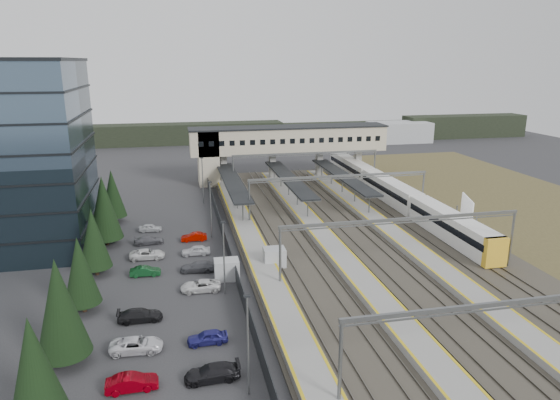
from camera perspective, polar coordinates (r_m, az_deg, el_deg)
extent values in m
plane|color=#2B2B2D|center=(62.68, 0.28, -6.82)|extent=(220.00, 220.00, 0.00)
cone|color=black|center=(37.37, -26.25, -16.99)|extent=(3.90, 3.90, 7.50)
cylinder|color=black|center=(46.12, -23.23, -16.13)|extent=(0.44, 0.44, 1.20)
cone|color=black|center=(44.02, -23.86, -11.11)|extent=(4.26, 4.26, 8.20)
cylinder|color=black|center=(53.88, -21.47, -11.19)|extent=(0.44, 0.44, 1.20)
cone|color=black|center=(52.35, -21.88, -7.45)|extent=(3.54, 3.54, 6.80)
cylinder|color=black|center=(61.98, -20.20, -7.50)|extent=(0.44, 0.44, 1.20)
cone|color=black|center=(60.62, -20.54, -4.10)|extent=(3.64, 3.64, 7.00)
cylinder|color=black|center=(71.23, -19.15, -4.40)|extent=(0.44, 0.44, 1.20)
cone|color=black|center=(69.85, -19.48, -0.81)|extent=(4.42, 4.42, 8.50)
cylinder|color=black|center=(80.66, -18.34, -2.01)|extent=(0.44, 0.44, 1.20)
cone|color=black|center=(79.60, -18.59, 0.73)|extent=(3.74, 3.74, 7.20)
imported|color=#79000B|center=(41.33, -16.57, -19.37)|extent=(3.91, 1.49, 1.27)
imported|color=silver|center=(45.79, -16.09, -15.63)|extent=(4.58, 2.35, 1.24)
imported|color=black|center=(50.41, -15.71, -12.55)|extent=(4.19, 1.73, 1.21)
imported|color=#11421E|center=(59.99, -15.14, -7.86)|extent=(3.50, 1.33, 1.14)
imported|color=white|center=(64.88, -14.93, -6.00)|extent=(4.42, 2.18, 1.21)
imported|color=#55565B|center=(69.86, -14.74, -4.45)|extent=(4.03, 1.91, 1.13)
imported|color=silver|center=(74.87, -14.59, -3.09)|extent=(3.41, 1.66, 1.12)
imported|color=black|center=(41.16, -7.75, -18.97)|extent=(4.39, 1.86, 1.26)
imported|color=navy|center=(45.64, -8.29, -15.26)|extent=(3.58, 1.51, 1.21)
imported|color=white|center=(55.02, -9.07, -9.66)|extent=(4.39, 2.19, 1.19)
imported|color=#4F5055|center=(59.86, -9.36, -7.52)|extent=(4.36, 2.14, 1.22)
imported|color=silver|center=(64.77, -9.61, -5.70)|extent=(3.67, 1.53, 1.24)
imported|color=#9F0A00|center=(69.75, -9.81, -4.17)|extent=(3.52, 1.25, 1.16)
cylinder|color=slate|center=(37.60, -3.69, -16.37)|extent=(0.16, 0.16, 8.00)
cube|color=black|center=(35.65, -3.81, -10.91)|extent=(0.50, 0.25, 0.15)
cylinder|color=slate|center=(52.71, -6.42, -6.68)|extent=(0.16, 0.16, 8.00)
cube|color=black|center=(51.33, -6.56, -2.54)|extent=(0.50, 0.25, 0.15)
cylinder|color=slate|center=(69.66, -7.92, -1.16)|extent=(0.16, 0.16, 8.00)
cube|color=black|center=(68.62, -8.04, 2.04)|extent=(0.50, 0.25, 0.15)
cylinder|color=slate|center=(87.03, -8.82, 2.19)|extent=(0.16, 0.16, 8.00)
cube|color=black|center=(86.21, -8.93, 4.77)|extent=(0.50, 0.25, 0.15)
cube|color=#26282B|center=(65.99, -6.19, -4.80)|extent=(0.08, 90.00, 2.00)
cube|color=#AAADAF|center=(57.25, -6.11, -7.90)|extent=(2.82, 2.11, 2.31)
cube|color=#AAADAF|center=(60.08, -0.64, -6.62)|extent=(2.65, 2.23, 2.37)
cube|color=#3D392F|center=(70.39, 9.02, -4.37)|extent=(34.00, 90.00, 0.20)
cube|color=#59544C|center=(67.00, -1.23, -5.05)|extent=(0.08, 90.00, 0.14)
cube|color=#59544C|center=(67.27, -0.02, -4.96)|extent=(0.08, 90.00, 0.14)
cube|color=#59544C|center=(67.81, 2.10, -4.80)|extent=(0.08, 90.00, 0.14)
cube|color=#59544C|center=(68.16, 3.28, -4.71)|extent=(0.08, 90.00, 0.14)
cube|color=#59544C|center=(69.44, 6.92, -4.41)|extent=(0.08, 90.00, 0.14)
cube|color=#59544C|center=(69.90, 8.04, -4.31)|extent=(0.08, 90.00, 0.14)
cube|color=#59544C|center=(70.79, 10.00, -4.14)|extent=(0.08, 90.00, 0.14)
cube|color=#59544C|center=(71.32, 11.08, -4.05)|extent=(0.08, 90.00, 0.14)
cube|color=#59544C|center=(73.17, 14.37, -3.74)|extent=(0.08, 90.00, 0.14)
cube|color=#59544C|center=(73.80, 15.38, -3.65)|extent=(0.08, 90.00, 0.14)
cube|color=#59544C|center=(74.99, 17.12, -3.48)|extent=(0.08, 90.00, 0.14)
cube|color=#59544C|center=(75.68, 18.08, -3.39)|extent=(0.08, 90.00, 0.14)
cube|color=gray|center=(66.58, -3.17, -5.05)|extent=(3.20, 82.00, 0.90)
cube|color=gold|center=(66.23, -4.42, -4.76)|extent=(0.25, 82.00, 0.02)
cube|color=gold|center=(66.64, -1.94, -4.59)|extent=(0.25, 82.00, 0.02)
cube|color=gray|center=(68.70, 5.12, -4.42)|extent=(3.20, 82.00, 0.90)
cube|color=gold|center=(68.15, 3.96, -4.16)|extent=(0.25, 82.00, 0.02)
cube|color=gold|center=(68.97, 6.29, -3.97)|extent=(0.25, 82.00, 0.02)
cube|color=gray|center=(72.16, 12.75, -3.77)|extent=(3.20, 82.00, 0.90)
cube|color=gold|center=(71.43, 11.72, -3.52)|extent=(0.25, 82.00, 0.02)
cube|color=gold|center=(72.61, 13.82, -3.33)|extent=(0.25, 82.00, 0.02)
cube|color=black|center=(86.46, -5.47, 2.21)|extent=(3.00, 30.00, 0.25)
cube|color=slate|center=(86.49, -5.47, 2.12)|extent=(3.10, 30.00, 0.12)
cylinder|color=slate|center=(74.40, -4.27, -1.24)|extent=(0.20, 0.20, 3.10)
cylinder|color=slate|center=(80.60, -4.90, 0.06)|extent=(0.20, 0.20, 3.10)
cylinder|color=slate|center=(86.84, -5.45, 1.19)|extent=(0.20, 0.20, 3.10)
cylinder|color=slate|center=(93.12, -5.92, 2.16)|extent=(0.20, 0.20, 3.10)
cylinder|color=slate|center=(99.42, -6.33, 3.01)|extent=(0.20, 0.20, 3.10)
cube|color=black|center=(88.10, 1.00, 2.54)|extent=(3.00, 30.00, 0.25)
cube|color=slate|center=(88.14, 1.00, 2.44)|extent=(3.10, 30.00, 0.12)
cylinder|color=slate|center=(76.31, 3.19, -0.79)|extent=(0.20, 0.20, 3.10)
cylinder|color=slate|center=(82.36, 2.01, 0.45)|extent=(0.20, 0.20, 3.10)
cylinder|color=slate|center=(88.48, 1.00, 1.53)|extent=(0.20, 0.20, 3.10)
cylinder|color=slate|center=(94.64, 0.12, 2.46)|extent=(0.20, 0.20, 3.10)
cylinder|color=slate|center=(100.85, -0.66, 3.28)|extent=(0.20, 0.20, 3.10)
cube|color=black|center=(90.82, 7.17, 2.81)|extent=(3.00, 30.00, 0.25)
cube|color=slate|center=(90.86, 7.17, 2.72)|extent=(3.10, 30.00, 0.12)
cylinder|color=slate|center=(79.43, 10.17, -0.36)|extent=(0.20, 0.20, 3.10)
cylinder|color=slate|center=(85.26, 8.55, 0.81)|extent=(0.20, 0.20, 3.10)
cylinder|color=slate|center=(91.19, 7.14, 1.83)|extent=(0.20, 0.20, 3.10)
cylinder|color=slate|center=(97.18, 5.90, 2.73)|extent=(0.20, 0.20, 3.10)
cylinder|color=slate|center=(103.24, 4.80, 3.51)|extent=(0.20, 0.20, 3.10)
cube|color=#B8AF90|center=(102.39, 1.04, 6.94)|extent=(40.00, 6.00, 5.00)
cube|color=black|center=(102.04, 1.05, 8.35)|extent=(40.40, 6.40, 0.30)
cube|color=#B8AF90|center=(100.52, -8.20, 4.88)|extent=(4.00, 6.00, 11.00)
cube|color=black|center=(96.94, -9.04, 6.32)|extent=(1.00, 0.06, 1.00)
cube|color=black|center=(97.06, -7.85, 6.38)|extent=(1.00, 0.06, 1.00)
cube|color=black|center=(97.22, -6.67, 6.43)|extent=(1.00, 0.06, 1.00)
cube|color=black|center=(97.42, -5.49, 6.48)|extent=(1.00, 0.06, 1.00)
cube|color=black|center=(97.66, -4.32, 6.53)|extent=(1.00, 0.06, 1.00)
cube|color=black|center=(97.95, -3.15, 6.58)|extent=(1.00, 0.06, 1.00)
cube|color=black|center=(98.27, -1.99, 6.62)|extent=(1.00, 0.06, 1.00)
cube|color=black|center=(98.63, -0.84, 6.66)|extent=(1.00, 0.06, 1.00)
cube|color=black|center=(99.03, 0.30, 6.70)|extent=(1.00, 0.06, 1.00)
cube|color=black|center=(99.47, 1.44, 6.74)|extent=(1.00, 0.06, 1.00)
cube|color=black|center=(99.95, 2.56, 6.77)|extent=(1.00, 0.06, 1.00)
cube|color=black|center=(100.47, 3.67, 6.80)|extent=(1.00, 0.06, 1.00)
cube|color=black|center=(101.02, 4.77, 6.83)|extent=(1.00, 0.06, 1.00)
cube|color=black|center=(101.61, 5.86, 6.85)|extent=(1.00, 0.06, 1.00)
cube|color=black|center=(102.23, 6.94, 6.87)|extent=(1.00, 0.06, 1.00)
cube|color=black|center=(102.89, 8.00, 6.89)|extent=(1.00, 0.06, 1.00)
cube|color=black|center=(103.59, 9.05, 6.90)|extent=(1.00, 0.06, 1.00)
cube|color=black|center=(104.32, 10.08, 6.92)|extent=(1.00, 0.06, 1.00)
cube|color=black|center=(105.08, 11.10, 6.93)|extent=(1.00, 0.06, 1.00)
cube|color=gray|center=(101.11, -7.30, 3.53)|extent=(1.20, 1.60, 6.00)
cube|color=gray|center=(101.24, -6.45, 3.58)|extent=(1.20, 1.60, 6.00)
cube|color=gray|center=(102.65, -0.88, 3.84)|extent=(1.20, 1.60, 6.00)
cube|color=gray|center=(104.99, 4.49, 4.06)|extent=(1.20, 1.60, 6.00)
cube|color=gray|center=(107.68, 8.85, 4.21)|extent=(1.20, 1.60, 6.00)
cylinder|color=slate|center=(36.62, 6.89, -18.35)|extent=(0.28, 0.28, 7.00)
cube|color=slate|center=(41.19, 26.16, -10.32)|extent=(28.40, 0.25, 0.35)
cube|color=slate|center=(41.35, 26.09, -10.82)|extent=(28.40, 0.12, 0.12)
cylinder|color=slate|center=(53.72, 0.01, -6.71)|extent=(0.28, 0.28, 7.00)
cylinder|color=slate|center=(65.19, 24.93, -4.15)|extent=(0.28, 0.28, 7.00)
cube|color=slate|center=(56.93, 13.94, -2.14)|extent=(28.40, 0.25, 0.35)
cube|color=slate|center=(57.05, 13.91, -2.52)|extent=(28.40, 0.12, 0.12)
cylinder|color=slate|center=(74.23, -3.52, -0.39)|extent=(0.28, 0.28, 7.00)
cylinder|color=slate|center=(82.90, 15.99, 0.73)|extent=(0.28, 0.28, 7.00)
cube|color=slate|center=(76.58, 6.86, 2.73)|extent=(28.40, 0.25, 0.35)
cube|color=slate|center=(76.67, 6.85, 2.44)|extent=(28.40, 0.12, 0.12)
cylinder|color=slate|center=(93.46, -5.36, 2.91)|extent=(0.28, 0.28, 7.00)
cylinder|color=slate|center=(100.49, 10.73, 3.60)|extent=(0.28, 0.28, 7.00)
cube|color=slate|center=(95.34, 3.01, 5.36)|extent=(28.40, 0.25, 0.35)
cube|color=slate|center=(95.41, 3.00, 5.12)|extent=(28.40, 0.12, 0.12)
cube|color=white|center=(72.01, 19.03, -2.90)|extent=(2.82, 19.55, 3.63)
cube|color=black|center=(71.89, 19.06, -2.59)|extent=(2.88, 18.95, 0.91)
cube|color=slate|center=(72.50, 18.92, -4.07)|extent=(2.42, 18.15, 0.50)
cube|color=white|center=(89.10, 12.49, 1.06)|extent=(2.82, 19.55, 3.63)
cube|color=black|center=(89.00, 12.50, 1.32)|extent=(2.88, 18.95, 0.91)
cube|color=slate|center=(89.49, 12.43, 0.10)|extent=(2.42, 18.15, 0.50)
cube|color=white|center=(107.25, 8.10, 3.71)|extent=(2.82, 19.55, 3.63)
cube|color=black|center=(107.17, 8.10, 3.92)|extent=(2.88, 18.95, 0.91)
cube|color=slate|center=(107.58, 8.06, 2.90)|extent=(2.42, 18.15, 0.50)
cube|color=gold|center=(64.44, 23.39, -5.50)|extent=(2.84, 0.90, 3.63)
cylinder|color=slate|center=(74.87, 21.47, -2.84)|extent=(0.20, 0.20, 3.23)
cylinder|color=slate|center=(78.91, 19.49, -1.73)|extent=(0.20, 0.20, 3.23)
cube|color=silver|center=(76.31, 20.60, -0.82)|extent=(2.01, 5.81, 3.03)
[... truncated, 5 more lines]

